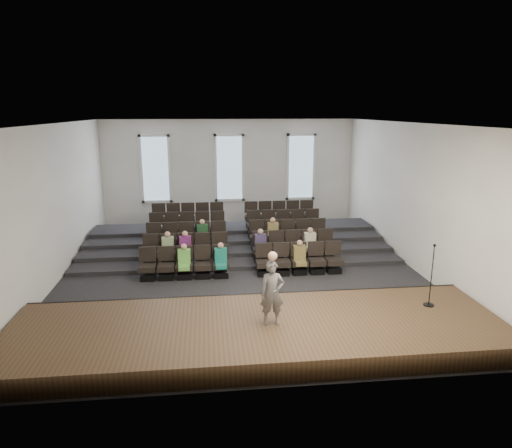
{
  "coord_description": "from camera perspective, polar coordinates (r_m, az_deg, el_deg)",
  "views": [
    {
      "loc": [
        -1.16,
        -14.98,
        5.43
      ],
      "look_at": [
        0.57,
        0.5,
        1.51
      ],
      "focal_mm": 32.0,
      "sensor_mm": 36.0,
      "label": 1
    }
  ],
  "objects": [
    {
      "name": "seating_rows",
      "position": [
        17.23,
        -2.26,
        -1.9
      ],
      "size": [
        6.8,
        4.7,
        1.67
      ],
      "color": "black",
      "rests_on": "ground"
    },
    {
      "name": "wall_left",
      "position": [
        16.02,
        -23.93,
        2.35
      ],
      "size": [
        0.04,
        14.0,
        5.0
      ],
      "primitive_type": "cube",
      "color": "white",
      "rests_on": "ground"
    },
    {
      "name": "audience",
      "position": [
        16.03,
        -2.72,
        -2.65
      ],
      "size": [
        5.45,
        2.64,
        1.1
      ],
      "color": "#68BF4C",
      "rests_on": "seating_rows"
    },
    {
      "name": "windows",
      "position": [
        22.13,
        -3.34,
        7.01
      ],
      "size": [
        8.44,
        0.1,
        3.24
      ],
      "color": "white",
      "rests_on": "wall_back"
    },
    {
      "name": "mic_stand",
      "position": [
        12.65,
        20.96,
        -7.41
      ],
      "size": [
        0.28,
        0.28,
        1.66
      ],
      "color": "black",
      "rests_on": "stage"
    },
    {
      "name": "wall_back",
      "position": [
        22.23,
        -3.34,
        6.52
      ],
      "size": [
        12.0,
        0.04,
        5.0
      ],
      "primitive_type": "cube",
      "color": "white",
      "rests_on": "ground"
    },
    {
      "name": "stage_lip",
      "position": [
        12.81,
        -0.64,
        -9.75
      ],
      "size": [
        11.8,
        0.06,
        0.52
      ],
      "primitive_type": "cube",
      "color": "black",
      "rests_on": "ground"
    },
    {
      "name": "ground",
      "position": [
        15.98,
        -1.84,
        -5.76
      ],
      "size": [
        14.0,
        14.0,
        0.0
      ],
      "primitive_type": "plane",
      "color": "black",
      "rests_on": "ground"
    },
    {
      "name": "stage",
      "position": [
        11.22,
        0.3,
        -13.39
      ],
      "size": [
        11.8,
        3.6,
        0.5
      ],
      "primitive_type": "cube",
      "color": "#47321E",
      "rests_on": "ground"
    },
    {
      "name": "risers",
      "position": [
        18.93,
        -2.61,
        -1.96
      ],
      "size": [
        11.8,
        4.8,
        0.6
      ],
      "color": "black",
      "rests_on": "ground"
    },
    {
      "name": "wall_front",
      "position": [
        8.57,
        1.81,
        -5.92
      ],
      "size": [
        12.0,
        0.04,
        5.0
      ],
      "primitive_type": "cube",
      "color": "white",
      "rests_on": "ground"
    },
    {
      "name": "ceiling",
      "position": [
        15.03,
        -1.99,
        12.5
      ],
      "size": [
        12.0,
        14.0,
        0.02
      ],
      "primitive_type": "cube",
      "color": "white",
      "rests_on": "ground"
    },
    {
      "name": "speaker",
      "position": [
        10.77,
        2.04,
        -8.62
      ],
      "size": [
        0.57,
        0.38,
        1.54
      ],
      "primitive_type": "imported",
      "rotation": [
        0.0,
        0.0,
        -0.02
      ],
      "color": "#585553",
      "rests_on": "stage"
    },
    {
      "name": "wall_right",
      "position": [
        16.87,
        18.96,
        3.34
      ],
      "size": [
        0.04,
        14.0,
        5.0
      ],
      "primitive_type": "cube",
      "color": "white",
      "rests_on": "ground"
    }
  ]
}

